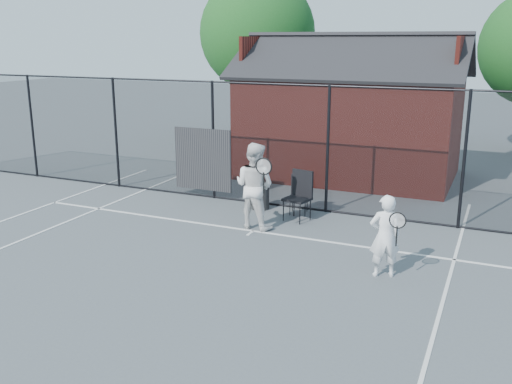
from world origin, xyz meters
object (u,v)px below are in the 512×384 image
at_px(chair_right, 299,195).
at_px(waste_bin, 260,196).
at_px(clubhouse, 351,122).
at_px(chair_left, 297,197).
at_px(player_front, 385,236).
at_px(player_back, 254,186).

height_order(chair_right, waste_bin, chair_right).
distance_m(clubhouse, chair_left, 5.01).
bearing_deg(player_front, player_back, 154.02).
height_order(clubhouse, player_front, clubhouse).
bearing_deg(clubhouse, player_front, -70.80).
bearing_deg(clubhouse, waste_bin, -103.17).
bearing_deg(chair_left, clubhouse, 104.06).
height_order(player_back, chair_left, player_back).
height_order(player_back, waste_bin, player_back).
bearing_deg(chair_left, player_back, -115.58).
distance_m(player_back, chair_left, 1.15).
distance_m(player_front, player_back, 3.47).
bearing_deg(chair_right, waste_bin, 168.94).
bearing_deg(player_front, chair_right, 131.92).
height_order(clubhouse, chair_right, clubhouse).
xyz_separation_m(chair_right, waste_bin, (-0.99, 0.00, -0.13)).
xyz_separation_m(clubhouse, chair_right, (-0.04, -4.40, -1.16)).
bearing_deg(waste_bin, chair_left, -24.04).
relative_size(clubhouse, waste_bin, 10.29).
xyz_separation_m(player_front, player_back, (-3.12, 1.52, 0.21)).
xyz_separation_m(player_back, waste_bin, (-0.44, 1.35, -0.62)).
distance_m(chair_left, chair_right, 0.53).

